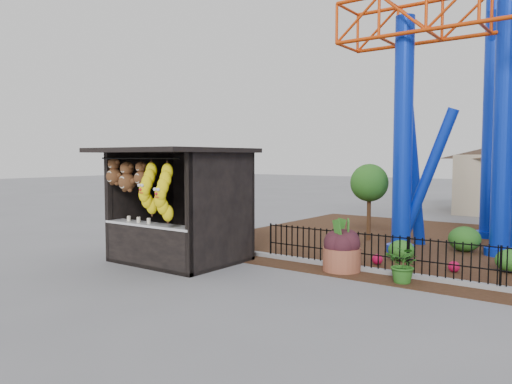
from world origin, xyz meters
The scene contains 9 objects.
ground centered at (0.00, 0.00, 0.00)m, with size 120.00×120.00×0.00m, color slate.
mulch_bed centered at (4.00, 8.00, 0.01)m, with size 18.00×12.00×0.02m, color #331E11.
curb centered at (4.00, 3.00, 0.06)m, with size 18.00×0.18×0.12m, color gray.
prize_booth centered at (-3.00, 0.91, 1.53)m, with size 3.50×3.40×3.12m.
picket_fence centered at (4.90, 3.00, 0.50)m, with size 12.20×0.06×1.00m, color black, non-canonical shape.
terracotta_planter centered at (1.19, 2.70, 0.30)m, with size 0.95×0.95×0.60m, color #9D5239.
planter_foliage centered at (1.19, 2.70, 0.92)m, with size 0.70×0.70×0.64m, color #31131A.
potted_plant centered at (2.90, 2.44, 0.44)m, with size 0.79×0.68×0.87m, color #185117.
landscaping centered at (4.22, 5.96, 0.32)m, with size 7.81×3.97×0.76m.
Camera 1 is at (6.85, -8.58, 2.88)m, focal length 35.00 mm.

